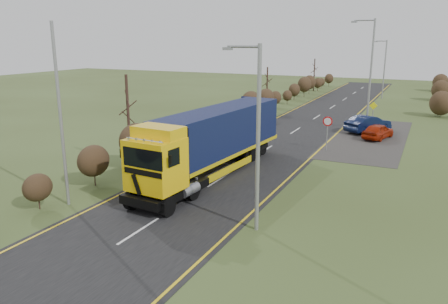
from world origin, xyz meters
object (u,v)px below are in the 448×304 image
object	(u,v)px
car_blue_sedan	(368,124)
speed_sign	(327,126)
streetlight_near	(256,132)
car_red_hatchback	(378,131)
lorry	(212,139)

from	to	relation	value
car_blue_sedan	speed_sign	bearing A→B (deg)	109.41
streetlight_near	speed_sign	size ratio (longest dim) A/B	3.07
car_red_hatchback	car_blue_sedan	bearing A→B (deg)	-48.50
streetlight_near	speed_sign	world-z (taller)	streetlight_near
car_blue_sedan	speed_sign	xyz separation A→B (m)	(-1.87, -8.38, 1.10)
car_red_hatchback	speed_sign	bearing A→B (deg)	79.22
car_red_hatchback	streetlight_near	size ratio (longest dim) A/B	0.47
lorry	car_red_hatchback	size ratio (longest dim) A/B	3.93
car_red_hatchback	lorry	bearing A→B (deg)	78.19
lorry	speed_sign	bearing A→B (deg)	66.17
car_red_hatchback	streetlight_near	bearing A→B (deg)	98.86
lorry	streetlight_near	bearing A→B (deg)	-44.96
speed_sign	car_blue_sedan	bearing A→B (deg)	77.45
streetlight_near	lorry	bearing A→B (deg)	130.34
lorry	speed_sign	size ratio (longest dim) A/B	5.69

